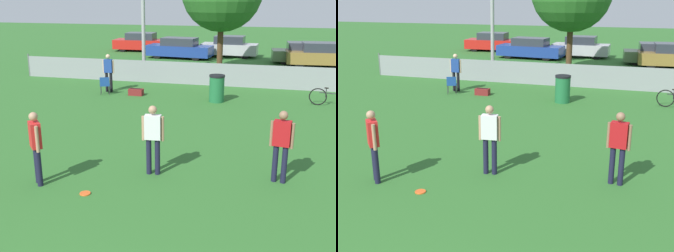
# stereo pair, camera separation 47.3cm
# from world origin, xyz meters

# --- Properties ---
(fence_backline) EXTENTS (21.08, 0.07, 1.21)m
(fence_backline) POSITION_xyz_m (0.00, 18.00, 0.55)
(fence_backline) COLOR gray
(fence_backline) RESTS_ON ground_plane
(player_receiver_white) EXTENTS (0.55, 0.26, 1.74)m
(player_receiver_white) POSITION_xyz_m (-0.15, 7.00, 1.01)
(player_receiver_white) COLOR #191933
(player_receiver_white) RESTS_ON ground_plane
(player_thrower_red) EXTENTS (0.54, 0.28, 1.74)m
(player_thrower_red) POSITION_xyz_m (2.85, 7.30, 1.01)
(player_thrower_red) COLOR #191933
(player_thrower_red) RESTS_ON ground_plane
(player_defender_red) EXTENTS (0.42, 0.44, 1.74)m
(player_defender_red) POSITION_xyz_m (-2.56, 5.76, 1.01)
(player_defender_red) COLOR #191933
(player_defender_red) RESTS_ON ground_plane
(spectator_in_blue) EXTENTS (0.53, 0.25, 1.72)m
(spectator_in_blue) POSITION_xyz_m (-4.79, 15.45, 0.98)
(spectator_in_blue) COLOR black
(spectator_in_blue) RESTS_ON ground_plane
(frisbee_disc) EXTENTS (0.25, 0.25, 0.03)m
(frisbee_disc) POSITION_xyz_m (-1.30, 5.55, 0.01)
(frisbee_disc) COLOR #E5591E
(frisbee_disc) RESTS_ON ground_plane
(folding_chair_sideline) EXTENTS (0.54, 0.54, 0.80)m
(folding_chair_sideline) POSITION_xyz_m (-4.74, 14.85, 0.47)
(folding_chair_sideline) COLOR #333338
(folding_chair_sideline) RESTS_ON ground_plane
(trash_bin) EXTENTS (0.65, 0.65, 1.12)m
(trash_bin) POSITION_xyz_m (0.26, 14.79, 0.57)
(trash_bin) COLOR #1E6638
(trash_bin) RESTS_ON ground_plane
(gear_bag_sideline) EXTENTS (0.63, 0.35, 0.31)m
(gear_bag_sideline) POSITION_xyz_m (-3.36, 15.08, 0.14)
(gear_bag_sideline) COLOR maroon
(gear_bag_sideline) RESTS_ON ground_plane
(parked_car_red) EXTENTS (4.28, 2.01, 1.44)m
(parked_car_red) POSITION_xyz_m (-8.02, 29.98, 0.70)
(parked_car_red) COLOR black
(parked_car_red) RESTS_ON ground_plane
(parked_car_blue) EXTENTS (4.69, 2.09, 1.43)m
(parked_car_blue) POSITION_xyz_m (-4.13, 26.75, 0.69)
(parked_car_blue) COLOR black
(parked_car_blue) RESTS_ON ground_plane
(parked_car_silver) EXTENTS (4.02, 1.82, 1.49)m
(parked_car_silver) POSITION_xyz_m (-0.84, 28.42, 0.71)
(parked_car_silver) COLOR black
(parked_car_silver) RESTS_ON ground_plane
(parked_car_olive) EXTENTS (4.05, 2.07, 1.36)m
(parked_car_olive) POSITION_xyz_m (4.16, 26.50, 0.66)
(parked_car_olive) COLOR black
(parked_car_olive) RESTS_ON ground_plane
(parked_car_tan) EXTENTS (4.10, 2.05, 1.47)m
(parked_car_tan) POSITION_xyz_m (5.07, 25.64, 0.70)
(parked_car_tan) COLOR black
(parked_car_tan) RESTS_ON ground_plane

